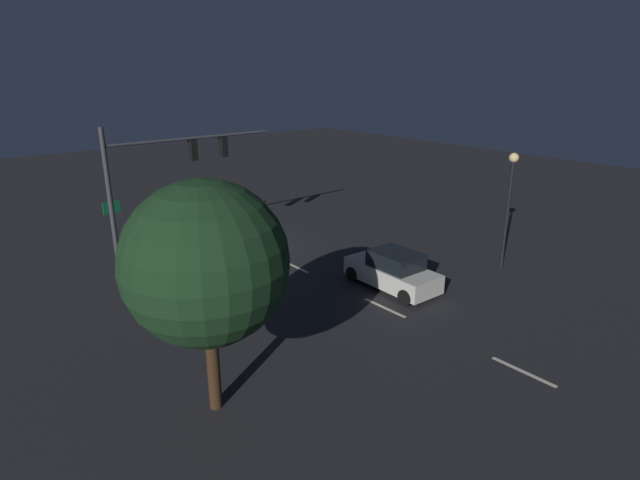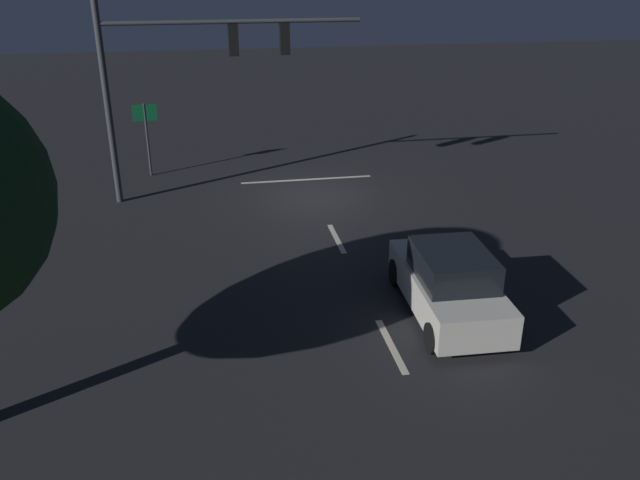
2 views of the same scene
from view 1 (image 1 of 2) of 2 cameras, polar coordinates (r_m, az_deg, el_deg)
The scene contains 10 objects.
ground_plane at distance 28.32m, azimuth -7.83°, elevation -0.58°, with size 80.00×80.00×0.00m, color #232326.
traffic_signal_assembly at distance 25.78m, azimuth -16.60°, elevation 7.56°, with size 8.53×0.47×6.74m.
lane_dash_far at distance 25.23m, azimuth -2.90°, elevation -2.86°, with size 2.20×0.16×0.01m, color beige.
lane_dash_mid at distance 21.15m, azimuth 7.11°, elevation -7.39°, with size 2.20×0.16×0.01m, color beige.
lane_dash_near at distance 18.19m, azimuth 21.43°, elevation -13.31°, with size 2.20×0.16×0.01m, color beige.
stop_bar at distance 29.73m, azimuth -9.63°, elevation 0.27°, with size 5.00×0.16×0.01m, color beige.
car_approaching at distance 22.70m, azimuth 7.99°, elevation -3.39°, with size 2.03×4.42×1.70m.
street_lamp_left_kerb at distance 25.28m, azimuth 20.15°, elevation 5.14°, with size 0.44×0.44×5.54m.
route_sign at distance 28.29m, azimuth -21.81°, elevation 2.49°, with size 0.90×0.17×2.80m.
tree_right_near at distance 13.76m, azimuth -12.46°, elevation -2.53°, with size 4.41×4.41×6.59m.
Camera 1 is at (14.15, 22.73, 9.23)m, focal length 29.14 mm.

